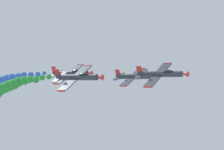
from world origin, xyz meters
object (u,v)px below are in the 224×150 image
Objects in this scene: airplane_lead at (161,74)px; airplane_left_outer at (71,73)px; airplane_left_inner at (135,76)px; airplane_right_inner at (78,77)px.

airplane_left_outer reaches higher than airplane_lead.
airplane_left_inner is 21.47m from airplane_right_inner.
airplane_left_inner is 1.00× the size of airplane_right_inner.
airplane_left_outer is at bearing -136.98° from airplane_right_inner.
airplane_lead is 15.45m from airplane_right_inner.
airplane_right_inner is at bearing 1.09° from airplane_left_inner.
airplane_left_outer reaches higher than airplane_left_inner.
airplane_right_inner is 14.74m from airplane_left_outer.
airplane_left_inner is 1.00× the size of airplane_left_outer.
airplane_right_inner is 1.00× the size of airplane_left_outer.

